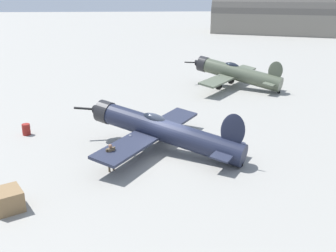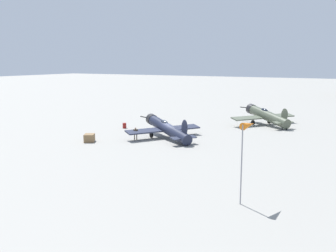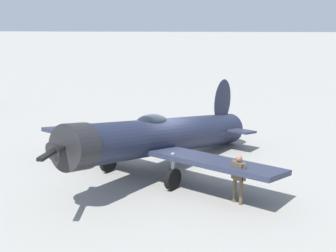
{
  "view_description": "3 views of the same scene",
  "coord_description": "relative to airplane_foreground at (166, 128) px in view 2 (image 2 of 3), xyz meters",
  "views": [
    {
      "loc": [
        -1.95,
        -23.68,
        9.93
      ],
      "look_at": [
        0.0,
        0.0,
        1.8
      ],
      "focal_mm": 41.78,
      "sensor_mm": 36.0,
      "label": 1
    },
    {
      "loc": [
        24.42,
        -44.69,
        10.55
      ],
      "look_at": [
        0.0,
        0.0,
        1.8
      ],
      "focal_mm": 40.74,
      "sensor_mm": 36.0,
      "label": 2
    },
    {
      "loc": [
        -18.1,
        -1.4,
        6.08
      ],
      "look_at": [
        0.0,
        0.0,
        1.8
      ],
      "focal_mm": 48.9,
      "sensor_mm": 36.0,
      "label": 3
    }
  ],
  "objects": [
    {
      "name": "ground_plane",
      "position": [
        0.43,
        -0.28,
        -1.44
      ],
      "size": [
        400.0,
        400.0,
        0.0
      ],
      "primitive_type": "plane",
      "color": "gray"
    },
    {
      "name": "airplane_foreground",
      "position": [
        0.0,
        0.0,
        0.0
      ],
      "size": [
        11.24,
        10.2,
        3.35
      ],
      "rotation": [
        0.0,
        0.0,
        2.57
      ],
      "color": "#1E2338",
      "rests_on": "ground_plane"
    },
    {
      "name": "equipment_crate",
      "position": [
        -7.83,
        -6.79,
        -0.93
      ],
      "size": [
        1.83,
        1.92,
        1.02
      ],
      "rotation": [
        0.0,
        0.0,
        5.23
      ],
      "color": "olive",
      "rests_on": "ground_plane"
    },
    {
      "name": "fuel_drum",
      "position": [
        -9.69,
        3.85,
        -1.02
      ],
      "size": [
        0.61,
        0.61,
        0.82
      ],
      "color": "maroon",
      "rests_on": "ground_plane"
    },
    {
      "name": "ground_crew_mechanic",
      "position": [
        -3.12,
        -2.9,
        -0.41
      ],
      "size": [
        0.53,
        0.47,
        1.69
      ],
      "rotation": [
        0.0,
        0.0,
        5.4
      ],
      "color": "brown",
      "rests_on": "ground_plane"
    },
    {
      "name": "windsock_mast",
      "position": [
        16.77,
        -17.9,
        4.16
      ],
      "size": [
        0.85,
        1.84,
        6.15
      ],
      "color": "gray",
      "rests_on": "ground_plane"
    },
    {
      "name": "airplane_mid_apron",
      "position": [
        9.22,
        17.35,
        0.21
      ],
      "size": [
        10.09,
        10.61,
        3.4
      ],
      "rotation": [
        0.0,
        0.0,
        2.5
      ],
      "color": "#4C5442",
      "rests_on": "ground_plane"
    }
  ]
}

